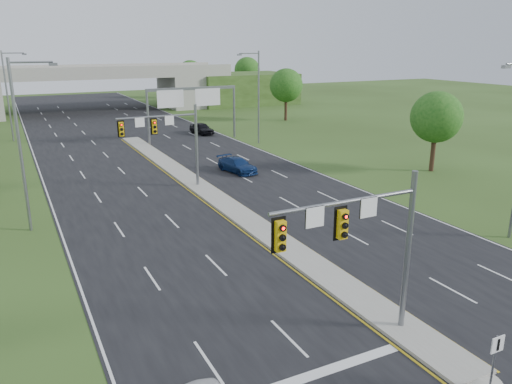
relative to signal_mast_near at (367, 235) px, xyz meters
The scene contains 19 objects.
ground 5.24m from the signal_mast_near, ahead, with size 240.00×240.00×0.00m, color #2D4518.
road 35.46m from the signal_mast_near, 86.31° to the left, with size 24.00×160.00×0.02m, color black.
median 23.64m from the signal_mast_near, 84.40° to the left, with size 2.00×54.00×0.16m, color gray.
median_nose 6.48m from the signal_mast_near, 60.04° to the right, with size 2.00×2.00×0.16m, color gray.
lane_markings 29.41m from the signal_mast_near, 86.72° to the left, with size 23.72×160.00×0.01m.
signal_mast_near is the anchor object (origin of this frame).
signal_mast_far 25.00m from the signal_mast_near, 90.00° to the left, with size 6.62×0.60×7.00m.
keep_right_sign 5.94m from the signal_mast_near, 63.06° to the right, with size 0.60×0.13×2.20m.
sign_gantry 45.88m from the signal_mast_near, 78.75° to the left, with size 11.58×0.44×6.67m.
overpass 80.11m from the signal_mast_near, 88.38° to the left, with size 80.00×14.00×8.10m.
lightpole_l_mid 22.95m from the signal_mast_near, 118.79° to the left, with size 2.85×0.25×11.00m.
lightpole_l_far 56.19m from the signal_mast_near, 101.33° to the left, with size 2.85×0.25×11.00m.
lightpole_r_far 43.01m from the signal_mast_near, 68.78° to the left, with size 2.85×0.25×11.00m.
tree_r_near 31.49m from the signal_mast_near, 39.60° to the left, with size 4.80×4.80×7.60m.
tree_r_mid 61.91m from the signal_mast_near, 62.83° to the left, with size 5.20×5.20×8.12m.
tree_back_c 97.67m from the signal_mast_near, 74.40° to the left, with size 5.60×5.60×8.32m.
tree_back_d 102.33m from the signal_mast_near, 66.83° to the left, with size 6.00×6.00×8.85m.
car_far_b 29.23m from the signal_mast_near, 75.28° to the left, with size 1.92×4.72×1.37m, color navy.
car_far_c 50.79m from the signal_mast_near, 76.53° to the left, with size 1.79×4.46×1.52m, color black.
Camera 1 is at (-14.08, -14.09, 11.77)m, focal length 35.00 mm.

